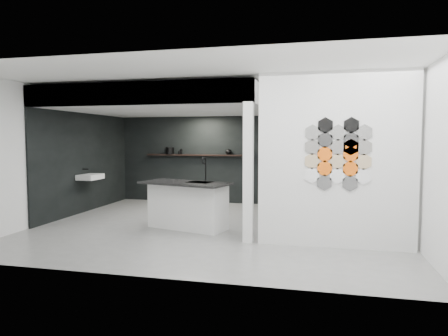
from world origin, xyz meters
The scene contains 17 objects.
floor centered at (0.00, 0.00, -0.01)m, with size 7.00×6.00×0.01m, color slate.
partition_panel centered at (2.23, -1.00, 1.40)m, with size 2.45×0.15×2.80m, color silver.
bay_clad_back centered at (-1.30, 2.97, 1.18)m, with size 4.40×0.04×2.35m, color black.
bay_clad_left centered at (-3.47, 1.00, 1.18)m, with size 0.04×4.00×2.35m, color black.
bulkhead centered at (-1.30, 1.00, 2.55)m, with size 4.40×4.00×0.40m, color silver.
corner_column centered at (0.82, -1.00, 1.18)m, with size 0.16×0.16×2.35m, color silver.
fascia_beam centered at (-1.30, -0.92, 2.55)m, with size 4.40×0.16×0.40m, color silver.
wall_basin centered at (-3.24, 0.80, 0.85)m, with size 0.40×0.60×0.12m, color silver.
display_shelf centered at (-1.20, 2.87, 1.30)m, with size 3.00×0.15×0.04m, color black.
kitchen_island centered at (-0.50, -0.26, 0.47)m, with size 1.87×1.21×1.39m.
stockpot centered at (-2.04, 2.87, 1.41)m, with size 0.23×0.23×0.19m, color black.
kettle centered at (-0.37, 2.87, 1.39)m, with size 0.17×0.17×0.15m, color black.
glass_bowl centered at (0.15, 2.87, 1.37)m, with size 0.13×0.13×0.10m, color gray.
glass_vase centered at (0.15, 2.87, 1.39)m, with size 0.11×0.11×0.15m, color gray.
bottle_dark centered at (-1.71, 2.87, 1.39)m, with size 0.05×0.05×0.14m, color black.
utensil_cup centered at (-1.76, 2.87, 1.37)m, with size 0.07×0.07×0.09m, color black.
hex_tile_cluster centered at (2.26, -1.09, 1.50)m, with size 1.04×0.02×1.16m.
Camera 1 is at (1.93, -7.56, 1.74)m, focal length 32.00 mm.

